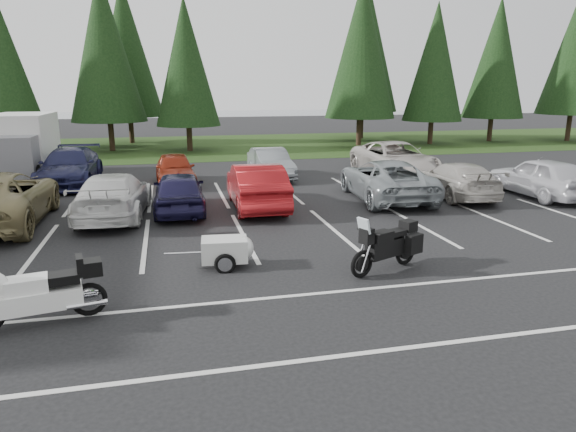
# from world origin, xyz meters

# --- Properties ---
(ground) EXTENTS (120.00, 120.00, 0.00)m
(ground) POSITION_xyz_m (0.00, 0.00, 0.00)
(ground) COLOR black
(ground) RESTS_ON ground
(grass_strip) EXTENTS (80.00, 16.00, 0.01)m
(grass_strip) POSITION_xyz_m (0.00, 24.00, 0.01)
(grass_strip) COLOR #1A3310
(grass_strip) RESTS_ON ground
(lake_water) EXTENTS (70.00, 50.00, 0.02)m
(lake_water) POSITION_xyz_m (4.00, 55.00, 0.00)
(lake_water) COLOR slate
(lake_water) RESTS_ON ground
(box_truck) EXTENTS (2.40, 5.60, 2.90)m
(box_truck) POSITION_xyz_m (-8.00, 12.50, 1.45)
(box_truck) COLOR silver
(box_truck) RESTS_ON ground
(stall_markings) EXTENTS (32.00, 16.00, 0.01)m
(stall_markings) POSITION_xyz_m (0.00, 2.00, 0.00)
(stall_markings) COLOR silver
(stall_markings) RESTS_ON ground
(conifer_3) EXTENTS (3.87, 3.87, 9.02)m
(conifer_3) POSITION_xyz_m (-10.50, 21.40, 5.27)
(conifer_3) COLOR #332316
(conifer_3) RESTS_ON ground
(conifer_4) EXTENTS (4.80, 4.80, 11.17)m
(conifer_4) POSITION_xyz_m (-5.00, 22.90, 6.53)
(conifer_4) COLOR #332316
(conifer_4) RESTS_ON ground
(conifer_5) EXTENTS (4.14, 4.14, 9.63)m
(conifer_5) POSITION_xyz_m (0.00, 21.60, 5.63)
(conifer_5) COLOR #332316
(conifer_5) RESTS_ON ground
(conifer_6) EXTENTS (4.93, 4.93, 11.48)m
(conifer_6) POSITION_xyz_m (12.00, 22.10, 6.71)
(conifer_6) COLOR #332316
(conifer_6) RESTS_ON ground
(conifer_7) EXTENTS (4.27, 4.27, 9.94)m
(conifer_7) POSITION_xyz_m (17.50, 21.80, 5.81)
(conifer_7) COLOR #332316
(conifer_7) RESTS_ON ground
(conifer_8) EXTENTS (4.53, 4.53, 10.56)m
(conifer_8) POSITION_xyz_m (23.00, 22.60, 6.17)
(conifer_8) COLOR #332316
(conifer_8) RESTS_ON ground
(conifer_back_b) EXTENTS (4.97, 4.97, 11.58)m
(conifer_back_b) POSITION_xyz_m (-4.00, 27.50, 6.77)
(conifer_back_b) COLOR #332316
(conifer_back_b) RESTS_ON ground
(conifer_back_c) EXTENTS (5.50, 5.50, 12.81)m
(conifer_back_c) POSITION_xyz_m (14.00, 26.80, 7.49)
(conifer_back_c) COLOR #332316
(conifer_back_c) RESTS_ON ground
(car_near_3) EXTENTS (2.40, 5.12, 1.44)m
(car_near_3) POSITION_xyz_m (-3.25, 4.13, 0.72)
(car_near_3) COLOR silver
(car_near_3) RESTS_ON ground
(car_near_4) EXTENTS (1.74, 4.16, 1.41)m
(car_near_4) POSITION_xyz_m (-1.16, 4.36, 0.70)
(car_near_4) COLOR #191638
(car_near_4) RESTS_ON ground
(car_near_5) EXTENTS (1.76, 4.77, 1.56)m
(car_near_5) POSITION_xyz_m (1.47, 4.38, 0.78)
(car_near_5) COLOR #A01418
(car_near_5) RESTS_ON ground
(car_near_6) EXTENTS (2.90, 5.55, 1.49)m
(car_near_6) POSITION_xyz_m (6.44, 4.69, 0.75)
(car_near_6) COLOR gray
(car_near_6) RESTS_ON ground
(car_near_7) EXTENTS (2.32, 4.75, 1.33)m
(car_near_7) POSITION_xyz_m (9.26, 4.47, 0.66)
(car_near_7) COLOR #B4ADA5
(car_near_7) RESTS_ON ground
(car_near_8) EXTENTS (1.96, 4.56, 1.53)m
(car_near_8) POSITION_xyz_m (12.38, 3.72, 0.77)
(car_near_8) COLOR silver
(car_near_8) RESTS_ON ground
(car_far_1) EXTENTS (2.32, 5.40, 1.55)m
(car_far_1) POSITION_xyz_m (-5.59, 10.48, 0.77)
(car_far_1) COLOR #1A1C41
(car_far_1) RESTS_ON ground
(car_far_2) EXTENTS (1.76, 4.00, 1.34)m
(car_far_2) POSITION_xyz_m (-1.19, 9.59, 0.67)
(car_far_2) COLOR maroon
(car_far_2) RESTS_ON ground
(car_far_3) EXTENTS (1.61, 4.17, 1.36)m
(car_far_3) POSITION_xyz_m (3.14, 10.20, 0.68)
(car_far_3) COLOR gray
(car_far_3) RESTS_ON ground
(car_far_4) EXTENTS (2.77, 5.77, 1.59)m
(car_far_4) POSITION_xyz_m (9.02, 9.50, 0.79)
(car_far_4) COLOR beige
(car_far_4) RESTS_ON ground
(touring_motorcycle) EXTENTS (2.66, 1.27, 1.42)m
(touring_motorcycle) POSITION_xyz_m (-3.86, -3.69, 0.71)
(touring_motorcycle) COLOR white
(touring_motorcycle) RESTS_ON ground
(cargo_trailer) EXTENTS (1.61, 1.00, 0.71)m
(cargo_trailer) POSITION_xyz_m (-0.31, -1.44, 0.35)
(cargo_trailer) COLOR silver
(cargo_trailer) RESTS_ON ground
(adventure_motorcycle) EXTENTS (2.42, 1.65, 1.40)m
(adventure_motorcycle) POSITION_xyz_m (3.23, -2.56, 0.70)
(adventure_motorcycle) COLOR black
(adventure_motorcycle) RESTS_ON ground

